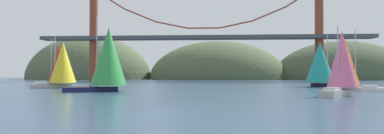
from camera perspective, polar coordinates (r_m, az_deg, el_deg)
ground_plane at (r=25.54m, az=-5.73°, el=-7.66°), size 360.00×360.00×0.00m
headland_center at (r=160.03m, az=4.24°, el=-1.99°), size 62.60×44.00×34.57m
headland_right at (r=169.45m, az=23.19°, el=-1.86°), size 61.06×44.00×34.06m
headland_left at (r=170.65m, az=-16.36°, el=-1.89°), size 58.05×44.00×40.37m
suspension_bridge at (r=120.73m, az=1.94°, el=5.04°), size 113.29×6.00×32.29m
sailboat_red_spinnaker at (r=86.04m, az=-20.87°, el=0.30°), size 9.24×7.78×10.73m
sailboat_yellow_sail at (r=73.57m, az=-20.29°, el=0.51°), size 8.74×5.23×10.28m
sailboat_orange_sail at (r=62.49m, az=23.74°, el=0.53°), size 8.47×5.72×9.99m
sailboat_teal_sail at (r=78.63m, az=20.14°, el=0.57°), size 9.42×9.95×11.06m
sailboat_pink_spinnaker at (r=48.95m, az=23.08°, el=0.70°), size 6.71×7.31×8.87m
sailboat_green_sail at (r=57.90m, az=-13.51°, el=1.45°), size 10.46×6.98×11.99m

